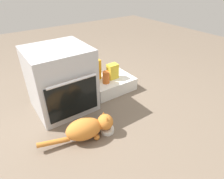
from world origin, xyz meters
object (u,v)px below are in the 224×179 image
object	(u,v)px
pantry_cabinet	(111,84)
juice_carton	(97,70)
snack_bag	(113,71)
sauce_jar	(106,77)
oven	(61,80)
food_bowl	(107,129)
cat	(88,128)

from	to	relation	value
pantry_cabinet	juice_carton	distance (m)	0.25
snack_bag	pantry_cabinet	bearing A→B (deg)	162.70
snack_bag	sauce_jar	world-z (taller)	snack_bag
oven	sauce_jar	distance (m)	0.52
food_bowl	snack_bag	distance (m)	0.79
food_bowl	cat	size ratio (longest dim) A/B	0.19
cat	juice_carton	xyz separation A→B (m)	(0.48, 0.64, 0.16)
juice_carton	cat	bearing A→B (deg)	-126.96
cat	juice_carton	bearing A→B (deg)	65.21
oven	juice_carton	bearing A→B (deg)	10.79
oven	cat	distance (m)	0.59
pantry_cabinet	food_bowl	xyz separation A→B (m)	(-0.45, -0.60, -0.05)
cat	food_bowl	bearing A→B (deg)	0.00
juice_carton	snack_bag	bearing A→B (deg)	-28.68
oven	snack_bag	bearing A→B (deg)	0.05
pantry_cabinet	juice_carton	size ratio (longest dim) A/B	2.20
pantry_cabinet	juice_carton	bearing A→B (deg)	149.55
snack_bag	juice_carton	xyz separation A→B (m)	(-0.16, 0.09, 0.03)
oven	sauce_jar	bearing A→B (deg)	-5.79
food_bowl	juice_carton	world-z (taller)	juice_carton
sauce_jar	juice_carton	bearing A→B (deg)	103.73
oven	sauce_jar	world-z (taller)	oven
oven	juice_carton	xyz separation A→B (m)	(0.47, 0.09, -0.06)
oven	food_bowl	world-z (taller)	oven
cat	snack_bag	world-z (taller)	snack_bag
pantry_cabinet	snack_bag	xyz separation A→B (m)	(0.02, -0.01, 0.17)
pantry_cabinet	cat	bearing A→B (deg)	-138.00
sauce_jar	cat	bearing A→B (deg)	-135.94
cat	snack_bag	distance (m)	0.86
pantry_cabinet	sauce_jar	xyz separation A→B (m)	(-0.10, -0.06, 0.15)
pantry_cabinet	cat	world-z (taller)	cat
pantry_cabinet	snack_bag	size ratio (longest dim) A/B	2.93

